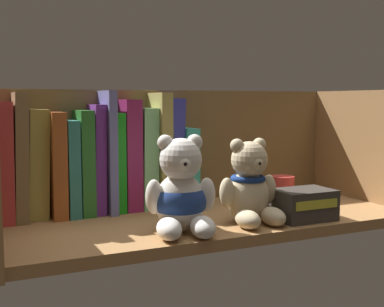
{
  "coord_description": "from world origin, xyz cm",
  "views": [
    {
      "loc": [
        -42.53,
        -84.83,
        24.12
      ],
      "look_at": [
        -3.29,
        0.0,
        14.24
      ],
      "focal_mm": 46.98,
      "sensor_mm": 36.0,
      "label": 1
    }
  ],
  "objects_px": {
    "book_6": "(95,158)",
    "book_8": "(115,161)",
    "book_5": "(82,162)",
    "book_0": "(4,161)",
    "pillar_candle": "(282,190)",
    "book_4": "(69,167)",
    "book_2": "(37,163)",
    "teddy_bear_larger": "(181,194)",
    "book_11": "(156,150)",
    "book_10": "(143,158)",
    "book_9": "(127,154)",
    "book_12": "(169,152)",
    "small_product_box": "(303,205)",
    "book_7": "(105,151)",
    "book_13": "(183,165)",
    "book_3": "(54,164)",
    "teddy_bear_smaller": "(250,187)",
    "book_1": "(19,156)"
  },
  "relations": [
    {
      "from": "book_5",
      "to": "teddy_bear_smaller",
      "type": "height_order",
      "value": "book_5"
    },
    {
      "from": "book_3",
      "to": "small_product_box",
      "type": "distance_m",
      "value": 0.48
    },
    {
      "from": "book_7",
      "to": "book_13",
      "type": "height_order",
      "value": "book_7"
    },
    {
      "from": "book_9",
      "to": "teddy_bear_larger",
      "type": "height_order",
      "value": "book_9"
    },
    {
      "from": "book_3",
      "to": "book_7",
      "type": "xyz_separation_m",
      "value": [
        0.1,
        0.0,
        0.02
      ]
    },
    {
      "from": "book_1",
      "to": "book_11",
      "type": "distance_m",
      "value": 0.27
    },
    {
      "from": "book_4",
      "to": "book_8",
      "type": "relative_size",
      "value": 0.93
    },
    {
      "from": "book_4",
      "to": "pillar_candle",
      "type": "distance_m",
      "value": 0.45
    },
    {
      "from": "book_1",
      "to": "book_8",
      "type": "distance_m",
      "value": 0.19
    },
    {
      "from": "book_3",
      "to": "teddy_bear_smaller",
      "type": "distance_m",
      "value": 0.38
    },
    {
      "from": "pillar_candle",
      "to": "book_10",
      "type": "bearing_deg",
      "value": 159.16
    },
    {
      "from": "book_1",
      "to": "book_5",
      "type": "xyz_separation_m",
      "value": [
        0.12,
        0.0,
        -0.02
      ]
    },
    {
      "from": "book_12",
      "to": "teddy_bear_larger",
      "type": "height_order",
      "value": "book_12"
    },
    {
      "from": "book_9",
      "to": "small_product_box",
      "type": "distance_m",
      "value": 0.36
    },
    {
      "from": "book_8",
      "to": "book_9",
      "type": "distance_m",
      "value": 0.03
    },
    {
      "from": "book_5",
      "to": "book_9",
      "type": "height_order",
      "value": "book_9"
    },
    {
      "from": "book_11",
      "to": "book_0",
      "type": "bearing_deg",
      "value": 180.0
    },
    {
      "from": "book_3",
      "to": "book_12",
      "type": "height_order",
      "value": "book_12"
    },
    {
      "from": "book_7",
      "to": "teddy_bear_larger",
      "type": "height_order",
      "value": "book_7"
    },
    {
      "from": "book_8",
      "to": "book_0",
      "type": "bearing_deg",
      "value": 180.0
    },
    {
      "from": "book_2",
      "to": "book_0",
      "type": "bearing_deg",
      "value": 180.0
    },
    {
      "from": "teddy_bear_larger",
      "to": "pillar_candle",
      "type": "distance_m",
      "value": 0.31
    },
    {
      "from": "book_5",
      "to": "book_0",
      "type": "bearing_deg",
      "value": 180.0
    },
    {
      "from": "book_0",
      "to": "book_4",
      "type": "distance_m",
      "value": 0.12
    },
    {
      "from": "book_2",
      "to": "book_4",
      "type": "xyz_separation_m",
      "value": [
        0.06,
        0.0,
        -0.01
      ]
    },
    {
      "from": "book_3",
      "to": "small_product_box",
      "type": "height_order",
      "value": "book_3"
    },
    {
      "from": "book_7",
      "to": "book_8",
      "type": "height_order",
      "value": "book_7"
    },
    {
      "from": "book_6",
      "to": "book_0",
      "type": "bearing_deg",
      "value": 180.0
    },
    {
      "from": "book_1",
      "to": "pillar_candle",
      "type": "relative_size",
      "value": 3.85
    },
    {
      "from": "book_5",
      "to": "book_11",
      "type": "xyz_separation_m",
      "value": [
        0.16,
        0.0,
        0.02
      ]
    },
    {
      "from": "book_5",
      "to": "book_7",
      "type": "relative_size",
      "value": 0.84
    },
    {
      "from": "book_3",
      "to": "book_9",
      "type": "relative_size",
      "value": 0.9
    },
    {
      "from": "pillar_candle",
      "to": "book_9",
      "type": "bearing_deg",
      "value": 161.26
    },
    {
      "from": "small_product_box",
      "to": "book_3",
      "type": "bearing_deg",
      "value": 150.14
    },
    {
      "from": "book_4",
      "to": "teddy_bear_larger",
      "type": "distance_m",
      "value": 0.27
    },
    {
      "from": "pillar_candle",
      "to": "book_6",
      "type": "bearing_deg",
      "value": 164.46
    },
    {
      "from": "book_6",
      "to": "book_12",
      "type": "height_order",
      "value": "book_12"
    },
    {
      "from": "book_9",
      "to": "book_13",
      "type": "relative_size",
      "value": 1.37
    },
    {
      "from": "book_3",
      "to": "book_8",
      "type": "xyz_separation_m",
      "value": [
        0.12,
        0.0,
        -0.0
      ]
    },
    {
      "from": "book_5",
      "to": "book_10",
      "type": "relative_size",
      "value": 0.98
    },
    {
      "from": "teddy_bear_larger",
      "to": "teddy_bear_smaller",
      "type": "bearing_deg",
      "value": 3.94
    },
    {
      "from": "book_5",
      "to": "book_6",
      "type": "bearing_deg",
      "value": 0.0
    },
    {
      "from": "pillar_candle",
      "to": "book_4",
      "type": "bearing_deg",
      "value": 166.26
    },
    {
      "from": "book_2",
      "to": "teddy_bear_larger",
      "type": "relative_size",
      "value": 1.24
    },
    {
      "from": "book_4",
      "to": "small_product_box",
      "type": "height_order",
      "value": "book_4"
    },
    {
      "from": "book_4",
      "to": "book_8",
      "type": "distance_m",
      "value": 0.09
    },
    {
      "from": "book_1",
      "to": "book_2",
      "type": "bearing_deg",
      "value": 0.0
    },
    {
      "from": "book_5",
      "to": "teddy_bear_larger",
      "type": "height_order",
      "value": "book_5"
    },
    {
      "from": "book_6",
      "to": "book_8",
      "type": "height_order",
      "value": "book_6"
    },
    {
      "from": "book_9",
      "to": "book_11",
      "type": "bearing_deg",
      "value": 0.0
    }
  ]
}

